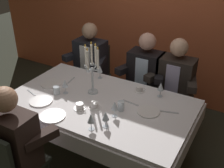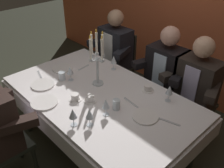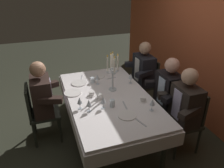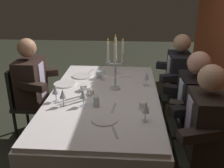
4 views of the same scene
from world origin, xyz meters
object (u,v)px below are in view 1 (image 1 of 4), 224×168
water_tumbler_0 (57,90)px  seated_diner_0 (91,58)px  dinner_plate_2 (41,101)px  coffee_cup_1 (140,89)px  seated_diner_1 (12,140)px  coffee_cup_0 (80,106)px  dinner_plate_3 (51,84)px  coffee_cup_2 (94,105)px  dining_table (100,110)px  seated_diner_3 (175,78)px  wine_glass_3 (91,119)px  dinner_plate_0 (148,112)px  wine_glass_4 (161,87)px  dinner_plate_1 (52,116)px  wine_glass_0 (65,84)px  seated_diner_2 (146,71)px  candelabra (92,69)px  wine_glass_2 (106,116)px  wine_glass_1 (100,69)px  water_tumbler_1 (121,106)px  wine_glass_5 (115,106)px

water_tumbler_0 → seated_diner_0: bearing=102.1°
dinner_plate_2 → coffee_cup_1: coffee_cup_1 is taller
seated_diner_1 → seated_diner_0: bearing=101.8°
coffee_cup_0 → seated_diner_1: size_ratio=0.11×
dinner_plate_3 → coffee_cup_2: 0.72m
dinner_plate_2 → water_tumbler_0: water_tumbler_0 is taller
dining_table → seated_diner_3: bearing=59.6°
dinner_plate_3 → wine_glass_3: size_ratio=1.45×
dinner_plate_0 → wine_glass_4: bearing=91.8°
dinner_plate_1 → coffee_cup_1: (0.52, 0.85, 0.02)m
wine_glass_0 → seated_diner_3: bearing=45.1°
dinner_plate_3 → wine_glass_3: (0.86, -0.47, 0.11)m
dinner_plate_1 → wine_glass_3: bearing=2.7°
wine_glass_0 → seated_diner_2: bearing=59.9°
candelabra → coffee_cup_2: candelabra is taller
wine_glass_4 → coffee_cup_0: size_ratio=1.24×
wine_glass_2 → water_tumbler_0: bearing=162.6°
wine_glass_2 → dinner_plate_1: bearing=-167.5°
dinner_plate_3 → wine_glass_3: bearing=-28.5°
wine_glass_2 → water_tumbler_0: (-0.76, 0.24, -0.07)m
dinner_plate_0 → wine_glass_1: wine_glass_1 is taller
wine_glass_1 → wine_glass_3: same height
candelabra → seated_diner_2: size_ratio=0.47×
water_tumbler_0 → seated_diner_3: (1.00, 0.99, -0.05)m
dinner_plate_0 → coffee_cup_0: 0.68m
wine_glass_1 → water_tumbler_1: wine_glass_1 is taller
coffee_cup_2 → seated_diner_2: seated_diner_2 is taller
dinner_plate_1 → wine_glass_5: size_ratio=1.52×
dinner_plate_0 → coffee_cup_1: 0.41m
dining_table → wine_glass_3: wine_glass_3 is taller
coffee_cup_0 → coffee_cup_1: 0.71m
wine_glass_2 → candelabra: bearing=133.5°
seated_diner_2 → dining_table: bearing=-98.4°
water_tumbler_0 → dinner_plate_1: bearing=-56.1°
dining_table → seated_diner_2: size_ratio=1.56×
dinner_plate_2 → wine_glass_5: wine_glass_5 is taller
dinner_plate_2 → water_tumbler_0: (0.04, 0.21, 0.04)m
candelabra → seated_diner_0: size_ratio=0.47×
coffee_cup_0 → wine_glass_5: bearing=9.4°
coffee_cup_0 → seated_diner_1: 0.70m
wine_glass_4 → seated_diner_3: 0.50m
wine_glass_1 → dinner_plate_3: bearing=-134.2°
wine_glass_0 → seated_diner_2: (0.54, 0.93, -0.12)m
wine_glass_0 → wine_glass_2: same height
dinner_plate_1 → seated_diner_3: (0.77, 1.35, -0.01)m
dinner_plate_0 → coffee_cup_1: (-0.25, 0.33, 0.02)m
dinner_plate_3 → water_tumbler_0: (0.19, -0.13, 0.04)m
wine_glass_3 → seated_diner_2: (-0.05, 1.33, -0.12)m
dining_table → wine_glass_2: wine_glass_2 is taller
dinner_plate_2 → coffee_cup_1: bearing=41.4°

